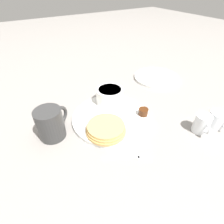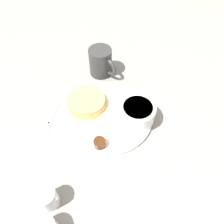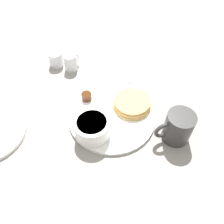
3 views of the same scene
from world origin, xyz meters
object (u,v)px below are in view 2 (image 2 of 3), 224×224
object	(u,v)px
coffee_mug	(101,62)
creamer_pitcher_near	(47,198)
bowl	(137,112)
plate	(108,115)
fork	(51,118)

from	to	relation	value
coffee_mug	creamer_pitcher_near	xyz separation A→B (m)	(-0.41, 0.23, -0.02)
creamer_pitcher_near	bowl	bearing A→B (deg)	-58.76
bowl	coffee_mug	world-z (taller)	coffee_mug
plate	coffee_mug	xyz separation A→B (m)	(0.20, -0.03, 0.04)
creamer_pitcher_near	fork	xyz separation A→B (m)	(0.25, -0.03, -0.03)
coffee_mug	creamer_pitcher_near	bearing A→B (deg)	150.57
plate	creamer_pitcher_near	size ratio (longest dim) A/B	3.99
coffee_mug	fork	world-z (taller)	coffee_mug
plate	creamer_pitcher_near	world-z (taller)	creamer_pitcher_near
bowl	plate	bearing A→B (deg)	63.06
coffee_mug	fork	xyz separation A→B (m)	(-0.16, 0.20, -0.05)
creamer_pitcher_near	coffee_mug	bearing A→B (deg)	-29.43
plate	fork	xyz separation A→B (m)	(0.04, 0.18, -0.00)
plate	fork	distance (m)	0.18
fork	creamer_pitcher_near	bearing A→B (deg)	173.44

